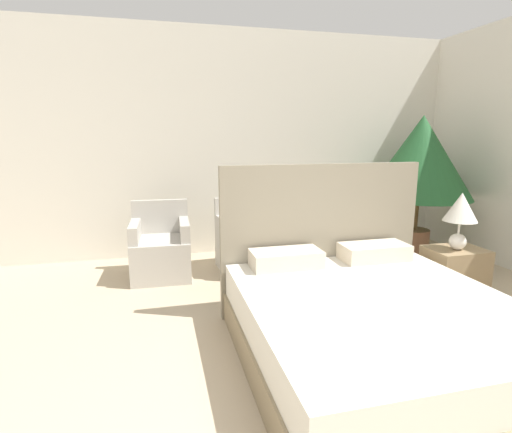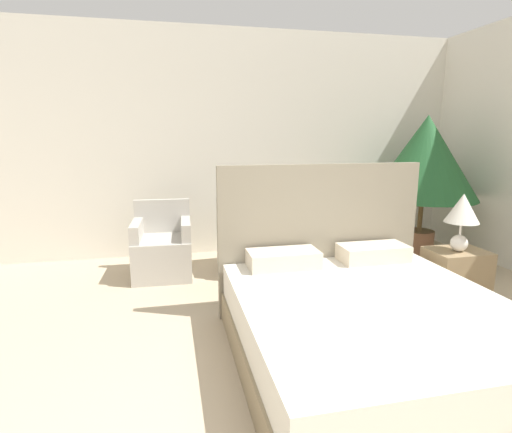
% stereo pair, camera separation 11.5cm
% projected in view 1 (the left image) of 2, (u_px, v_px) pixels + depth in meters
% --- Properties ---
extents(wall_back, '(10.00, 0.06, 2.90)m').
position_uv_depth(wall_back, '(236.00, 144.00, 5.28)').
color(wall_back, silver).
rests_on(wall_back, ground_plane).
extents(bed, '(1.83, 2.00, 1.33)m').
position_uv_depth(bed, '(371.00, 322.00, 2.79)').
color(bed, '#8C7A5B').
rests_on(bed, ground_plane).
extents(armchair_near_window_left, '(0.66, 0.66, 0.83)m').
position_uv_depth(armchair_near_window_left, '(161.00, 252.00, 4.47)').
color(armchair_near_window_left, '#B7B2A8').
rests_on(armchair_near_window_left, ground_plane).
extents(armchair_near_window_right, '(0.68, 0.69, 0.83)m').
position_uv_depth(armchair_near_window_right, '(247.00, 246.00, 4.70)').
color(armchair_near_window_right, '#B7B2A8').
rests_on(armchair_near_window_right, ground_plane).
extents(potted_palm, '(1.31, 1.31, 1.81)m').
position_uv_depth(potted_palm, '(420.00, 160.00, 5.06)').
color(potted_palm, brown).
rests_on(potted_palm, ground_plane).
extents(nightstand, '(0.50, 0.38, 0.55)m').
position_uv_depth(nightstand, '(453.00, 277.00, 3.73)').
color(nightstand, '#937A56').
rests_on(nightstand, ground_plane).
extents(table_lamp, '(0.29, 0.29, 0.52)m').
position_uv_depth(table_lamp, '(461.00, 212.00, 3.57)').
color(table_lamp, white).
rests_on(table_lamp, nightstand).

